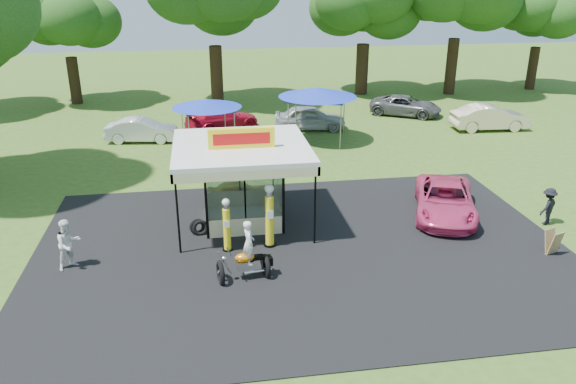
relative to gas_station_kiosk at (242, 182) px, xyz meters
name	(u,v)px	position (x,y,z in m)	size (l,w,h in m)	color
ground	(313,277)	(2.00, -4.99, -1.78)	(120.00, 120.00, 0.00)	#36561B
asphalt_apron	(302,250)	(2.00, -2.99, -1.76)	(20.00, 14.00, 0.04)	black
gas_station_kiosk	(242,182)	(0.00, 0.00, 0.00)	(5.40, 5.40, 4.18)	white
gas_pump_left	(227,226)	(-0.79, -2.60, -0.76)	(0.40, 0.40, 2.13)	black
gas_pump_right	(270,217)	(0.83, -2.47, -0.56)	(0.48, 0.48, 2.55)	black
motorcycle	(247,256)	(-0.23, -4.74, -0.91)	(1.95, 1.12, 2.24)	black
spare_tires	(199,227)	(-1.85, -1.03, -1.46)	(0.80, 0.52, 0.66)	black
a_frame_sign	(553,243)	(11.11, -4.74, -1.30)	(0.58, 0.63, 0.95)	#593819
kiosk_car	(239,191)	(0.00, 2.21, -1.30)	(1.13, 2.82, 0.96)	yellow
pink_sedan	(445,200)	(8.60, -0.76, -1.06)	(2.40, 5.20, 1.44)	#D83A71
spectator_west	(68,244)	(-6.36, -3.03, -0.85)	(0.91, 0.70, 1.86)	white
spectator_east_a	(548,206)	(12.47, -2.20, -1.00)	(1.02, 0.59, 1.57)	black
bg_car_a	(142,130)	(-5.17, 12.72, -1.07)	(1.52, 4.35, 1.43)	silver
bg_car_b	(222,119)	(-0.18, 14.73, -1.06)	(2.01, 4.95, 1.44)	#B30D25
bg_car_c	(310,118)	(5.57, 13.90, -0.99)	(1.87, 4.63, 1.58)	#A8A9AD
bg_car_d	(406,106)	(13.14, 16.61, -1.08)	(2.33, 5.05, 1.40)	#535355
bg_car_e	(490,118)	(17.23, 11.97, -0.96)	(1.74, 4.98, 1.64)	beige
tent_west	(207,104)	(-1.16, 11.08, 0.80)	(4.08, 4.08, 2.85)	gray
tent_east	(318,93)	(5.47, 11.23, 1.21)	(4.74, 4.74, 3.31)	gray
oak_far_b	(66,20)	(-11.17, 24.35, 4.57)	(8.35, 8.35, 9.96)	black
oak_far_d	(365,3)	(12.06, 24.51, 5.53)	(9.64, 9.64, 11.47)	black
oak_far_f	(541,14)	(27.37, 24.11, 4.56)	(8.20, 8.20, 9.88)	black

